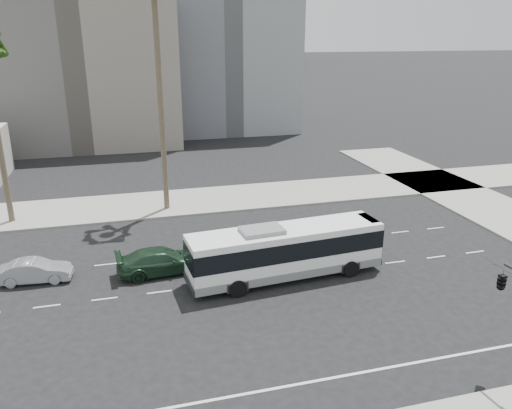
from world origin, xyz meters
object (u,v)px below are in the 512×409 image
object	(u,v)px
city_bus	(286,250)
car_a	(162,261)
traffic_signal	(508,284)
car_b	(35,271)

from	to	relation	value
city_bus	car_a	size ratio (longest dim) A/B	2.21
traffic_signal	car_b	bearing A→B (deg)	138.90
car_a	car_b	size ratio (longest dim) A/B	1.31
car_a	traffic_signal	bearing A→B (deg)	-140.60
city_bus	traffic_signal	distance (m)	12.61
car_a	car_b	distance (m)	7.37
traffic_signal	car_a	bearing A→B (deg)	127.86
city_bus	traffic_signal	size ratio (longest dim) A/B	2.31
city_bus	car_a	xyz separation A→B (m)	(-7.13, 2.57, -0.99)
car_a	city_bus	bearing A→B (deg)	-114.41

